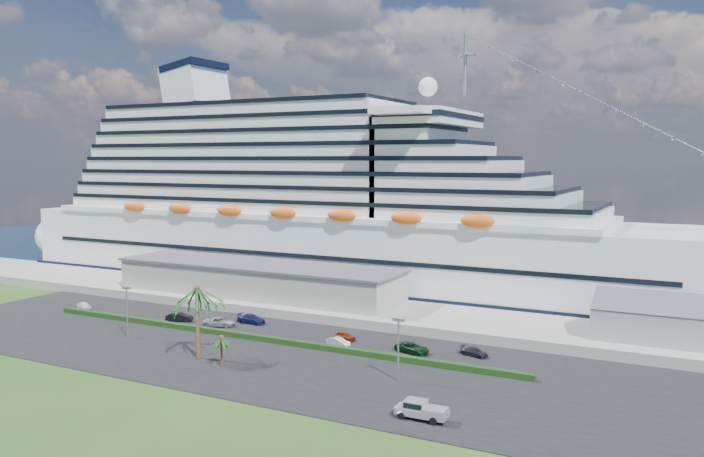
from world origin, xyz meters
The scene contains 22 objects.
ground centered at (0.00, 0.00, 0.00)m, with size 420.00×420.00×0.00m, color #224617.
asphalt_lot centered at (0.00, 11.00, 0.06)m, with size 140.00×38.00×0.12m, color black.
wharf centered at (0.00, 40.00, 0.90)m, with size 240.00×20.00×1.80m, color gray.
water centered at (0.00, 130.00, 0.01)m, with size 420.00×160.00×0.02m, color #0B1D31.
cruise_ship centered at (-21.53, 64.00, 16.69)m, with size 191.00×38.00×54.00m.
terminal_building centered at (-25.00, 40.00, 5.01)m, with size 61.00×15.00×6.30m.
port_shed centered at (52.00, 40.00, 4.40)m, with size 24.00×12.31×7.37m.
hedge centered at (-8.00, 16.00, 0.57)m, with size 88.00×1.10×0.90m, color black.
lamp_post_left centered at (-28.00, 8.00, 5.34)m, with size 1.60×0.35×8.27m.
lamp_post_right centered at (20.00, 8.00, 5.34)m, with size 1.60×0.35×8.27m.
palm_tall centered at (-10.00, 4.00, 9.20)m, with size 8.82×8.82×11.13m.
palm_short centered at (-4.50, 2.50, 3.67)m, with size 3.53×3.53×4.56m.
parked_car_0 centered at (-51.28, 19.64, 0.78)m, with size 1.56×3.88×1.32m, color white.
parked_car_1 centered at (-27.96, 20.30, 0.90)m, with size 1.66×4.75×1.56m, color black.
parked_car_2 centered at (-19.33, 20.59, 0.88)m, with size 2.53×5.48×1.52m, color #999DA1.
parked_car_3 centered at (-15.68, 24.97, 0.91)m, with size 2.21×5.43×1.58m, color #151A4B.
parked_car_4 centered at (4.24, 22.59, 0.77)m, with size 1.54×3.83×1.30m, color maroon.
parked_car_5 centered at (5.07, 19.02, 0.78)m, with size 1.39×3.98×1.31m, color silver.
parked_car_6 centered at (16.70, 20.87, 0.88)m, with size 2.52×5.45×1.52m, color black.
parked_car_7 centered at (25.43, 23.54, 0.75)m, with size 1.78×4.37×1.27m, color black.
pickup_truck centered at (27.60, -3.10, 1.26)m, with size 5.95×2.38×2.08m.
boat_trailer centered at (26.90, -2.94, 1.12)m, with size 5.26×3.39×1.51m.
Camera 1 is at (54.83, -72.17, 29.00)m, focal length 35.00 mm.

